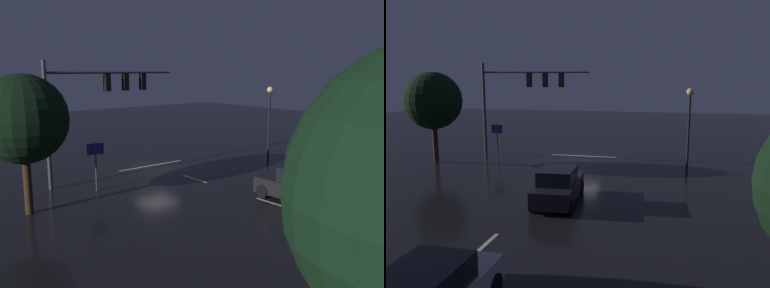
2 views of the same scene
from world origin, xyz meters
TOP-DOWN VIEW (x-y plane):
  - ground_plane at (0.00, 0.00)m, footprint 80.00×80.00m
  - traffic_signal_assembly at (4.51, 0.61)m, footprint 8.21×0.47m
  - lane_dash_far at (0.00, 4.00)m, footprint 0.16×2.20m
  - lane_dash_mid at (0.00, 10.00)m, footprint 0.16×2.20m
  - stop_bar at (0.00, -0.57)m, footprint 5.00×0.16m
  - car_approaching at (-1.23, 10.63)m, footprint 2.16×4.47m
  - street_lamp_left_kerb at (-7.45, 3.37)m, footprint 0.44×0.44m
  - route_sign at (5.62, 2.47)m, footprint 0.89×0.25m
  - tree_right_near at (9.67, 3.86)m, footprint 3.96×3.96m

SIDE VIEW (x-z plane):
  - ground_plane at x=0.00m, z-range 0.00..0.00m
  - lane_dash_far at x=0.00m, z-range 0.00..0.01m
  - lane_dash_mid at x=0.00m, z-range 0.00..0.01m
  - stop_bar at x=0.00m, z-range 0.00..0.01m
  - car_approaching at x=-1.23m, z-range -0.05..1.65m
  - route_sign at x=5.62m, z-range 0.58..3.23m
  - street_lamp_left_kerb at x=-7.45m, z-range 1.03..6.31m
  - tree_right_near at x=9.67m, z-range 1.15..7.46m
  - traffic_signal_assembly at x=4.51m, z-range 1.51..8.46m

